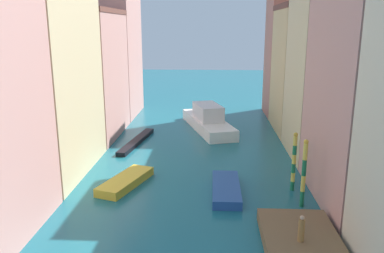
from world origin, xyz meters
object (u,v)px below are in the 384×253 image
mooring_pole_0 (304,173)px  vaporetto_white (208,120)px  waterfront_dock (300,240)px  mooring_pole_2 (294,159)px  motorboat_1 (126,181)px  gondola_black (137,141)px  person_on_dock (301,229)px  mooring_pole_1 (294,161)px  motorboat_0 (226,189)px

mooring_pole_0 → vaporetto_white: size_ratio=0.37×
vaporetto_white → waterfront_dock: bearing=-77.9°
mooring_pole_2 → motorboat_1: size_ratio=0.60×
gondola_black → motorboat_1: size_ratio=1.56×
person_on_dock → mooring_pole_1: size_ratio=0.33×
person_on_dock → motorboat_0: person_on_dock is taller
waterfront_dock → vaporetto_white: 27.38m
mooring_pole_1 → vaporetto_white: size_ratio=0.35×
person_on_dock → motorboat_0: (-3.90, 8.06, -1.13)m
mooring_pole_0 → mooring_pole_2: size_ratio=1.33×
mooring_pole_0 → gondola_black: (-14.64, 14.92, -2.31)m
person_on_dock → motorboat_1: 15.08m
mooring_pole_0 → mooring_pole_1: bearing=91.9°
waterfront_dock → mooring_pole_0: (1.20, 5.24, 2.16)m
person_on_dock → mooring_pole_2: (1.67, 10.89, 0.44)m
waterfront_dock → person_on_dock: 1.35m
mooring_pole_0 → motorboat_1: 13.84m
mooring_pole_0 → motorboat_1: (-13.29, 3.19, -2.20)m
mooring_pole_2 → vaporetto_white: 18.15m
mooring_pole_1 → mooring_pole_2: (0.39, 1.99, -0.47)m
waterfront_dock → mooring_pole_1: 8.46m
mooring_pole_2 → motorboat_1: 13.77m
waterfront_dock → mooring_pole_0: mooring_pole_0 is taller
waterfront_dock → mooring_pole_1: bearing=82.3°
mooring_pole_2 → mooring_pole_1: bearing=-101.0°
motorboat_0 → waterfront_dock: bearing=-60.8°
gondola_black → person_on_dock: bearing=-57.6°
mooring_pole_1 → waterfront_dock: bearing=-97.7°
motorboat_1 → mooring_pole_0: bearing=-13.5°
waterfront_dock → motorboat_1: bearing=145.1°
person_on_dock → motorboat_0: size_ratio=0.25×
vaporetto_white → motorboat_1: vaporetto_white is taller
mooring_pole_0 → gondola_black: mooring_pole_0 is taller
waterfront_dock → mooring_pole_0: bearing=77.1°
mooring_pole_2 → motorboat_1: bearing=-172.9°
mooring_pole_0 → person_on_dock: bearing=-103.0°
mooring_pole_1 → gondola_black: mooring_pole_1 is taller
waterfront_dock → mooring_pole_1: (1.10, 8.15, 2.01)m
motorboat_1 → gondola_black: bearing=96.6°
motorboat_0 → mooring_pole_1: bearing=9.2°
waterfront_dock → gondola_black: waterfront_dock is taller
waterfront_dock → vaporetto_white: bearing=102.1°
gondola_black → mooring_pole_2: bearing=-33.9°
person_on_dock → vaporetto_white: vaporetto_white is taller
mooring_pole_0 → motorboat_1: mooring_pole_0 is taller
mooring_pole_0 → vaporetto_white: (-6.94, 21.52, -1.42)m
mooring_pole_2 → vaporetto_white: mooring_pole_2 is taller
mooring_pole_0 → waterfront_dock: bearing=-102.9°
motorboat_0 → motorboat_1: (-8.01, 1.12, -0.01)m
gondola_black → mooring_pole_0: bearing=-45.5°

